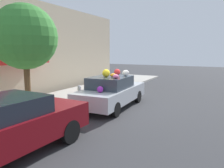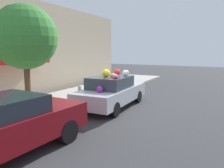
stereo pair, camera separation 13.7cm
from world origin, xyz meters
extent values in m
plane|color=#38383A|center=(0.00, 0.00, 0.00)|extent=(60.00, 60.00, 0.00)
cube|color=#B2ADA3|center=(0.00, 2.70, 0.07)|extent=(24.00, 3.20, 0.14)
cube|color=#C6B293|center=(0.00, 4.95, 2.64)|extent=(18.00, 0.30, 5.28)
cube|color=red|center=(-1.65, 4.35, 2.18)|extent=(4.01, 0.90, 0.55)
cylinder|color=brown|center=(-2.40, 2.50, 1.15)|extent=(0.24, 0.24, 2.03)
sphere|color=#388433|center=(-2.40, 2.50, 3.06)|extent=(2.56, 2.56, 2.56)
cylinder|color=#B2B2B7|center=(0.14, 1.78, 0.41)|extent=(0.20, 0.20, 0.55)
sphere|color=#B2B2B7|center=(0.14, 1.78, 0.75)|extent=(0.18, 0.18, 0.18)
cube|color=#B7BABF|center=(0.00, -0.12, 0.60)|extent=(4.34, 1.88, 0.61)
cube|color=#333D47|center=(-0.17, -0.13, 1.15)|extent=(1.98, 1.58, 0.50)
cylinder|color=black|center=(1.30, 0.71, 0.29)|extent=(0.59, 0.20, 0.58)
cylinder|color=black|center=(1.36, -0.86, 0.29)|extent=(0.59, 0.20, 0.58)
cylinder|color=black|center=(-1.36, 0.61, 0.29)|extent=(0.59, 0.20, 0.58)
cylinder|color=black|center=(-1.30, -0.96, 0.29)|extent=(0.59, 0.20, 0.58)
sphere|color=black|center=(1.15, 0.36, 1.01)|extent=(0.26, 0.26, 0.23)
ellipsoid|color=#92543D|center=(1.51, -0.02, 0.96)|extent=(0.21, 0.23, 0.12)
sphere|color=blue|center=(1.06, 0.31, 0.98)|extent=(0.19, 0.19, 0.16)
sphere|color=yellow|center=(-0.35, -0.02, 1.57)|extent=(0.36, 0.36, 0.33)
sphere|color=red|center=(0.50, -0.14, 1.55)|extent=(0.41, 0.41, 0.29)
ellipsoid|color=red|center=(1.57, 0.34, 1.04)|extent=(0.48, 0.49, 0.27)
sphere|color=purple|center=(-1.32, -0.28, 1.03)|extent=(0.26, 0.26, 0.25)
ellipsoid|color=pink|center=(-0.62, -0.62, 1.49)|extent=(0.33, 0.34, 0.17)
sphere|color=pink|center=(1.77, 0.29, 1.03)|extent=(0.38, 0.38, 0.27)
ellipsoid|color=orange|center=(-0.18, -0.27, 1.48)|extent=(0.30, 0.31, 0.16)
ellipsoid|color=blue|center=(-0.31, 0.00, 1.46)|extent=(0.22, 0.19, 0.11)
ellipsoid|color=white|center=(0.39, -0.62, 1.54)|extent=(0.39, 0.40, 0.27)
cube|color=maroon|center=(-5.26, -0.08, 0.67)|extent=(4.13, 1.92, 0.69)
cylinder|color=black|center=(-3.97, 0.67, 0.33)|extent=(0.66, 0.21, 0.65)
cylinder|color=black|center=(-4.03, -0.93, 0.33)|extent=(0.66, 0.21, 0.65)
camera|label=1|loc=(-8.57, -4.59, 2.51)|focal=35.00mm
camera|label=2|loc=(-8.51, -4.71, 2.51)|focal=35.00mm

